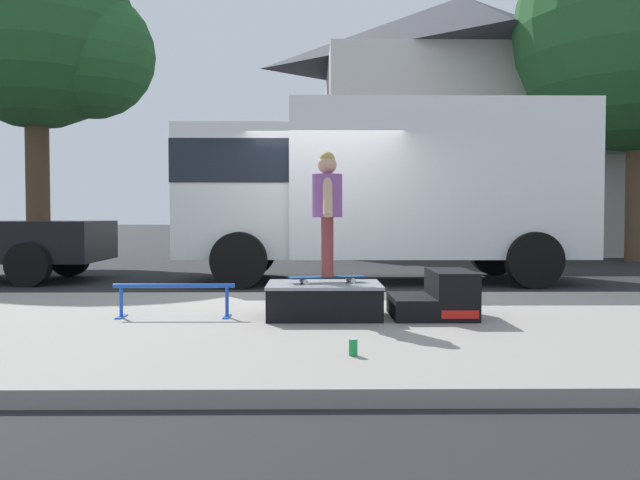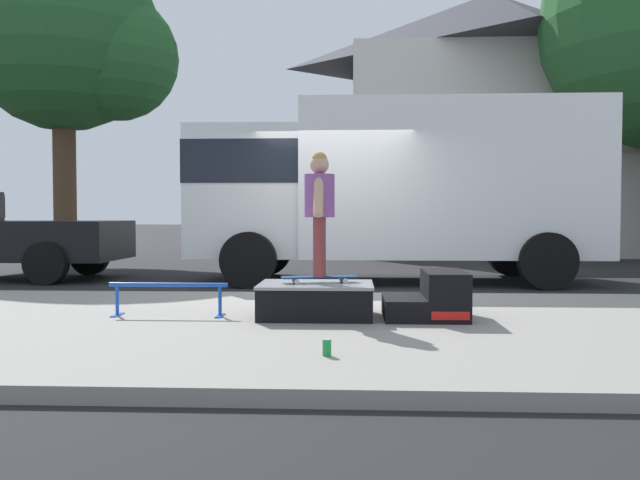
% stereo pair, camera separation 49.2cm
% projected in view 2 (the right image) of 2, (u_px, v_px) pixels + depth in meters
% --- Properties ---
extents(ground_plane, '(140.00, 140.00, 0.00)m').
position_uv_depth(ground_plane, '(332.00, 297.00, 9.47)').
color(ground_plane, black).
extents(sidewalk_slab, '(50.00, 5.00, 0.12)m').
position_uv_depth(sidewalk_slab, '(322.00, 328.00, 6.47)').
color(sidewalk_slab, gray).
rests_on(sidewalk_slab, ground).
extents(skate_box, '(1.16, 0.85, 0.35)m').
position_uv_depth(skate_box, '(316.00, 299.00, 6.79)').
color(skate_box, black).
rests_on(skate_box, sidewalk_slab).
extents(kicker_ramp, '(0.83, 0.85, 0.48)m').
position_uv_depth(kicker_ramp, '(432.00, 298.00, 6.73)').
color(kicker_ramp, black).
rests_on(kicker_ramp, sidewalk_slab).
extents(grind_rail, '(1.24, 0.28, 0.35)m').
position_uv_depth(grind_rail, '(168.00, 292.00, 6.86)').
color(grind_rail, blue).
rests_on(grind_rail, sidewalk_slab).
extents(skateboard, '(0.81, 0.37, 0.07)m').
position_uv_depth(skateboard, '(319.00, 277.00, 6.82)').
color(skateboard, navy).
rests_on(skateboard, skate_box).
extents(skater_kid, '(0.31, 0.66, 1.28)m').
position_uv_depth(skater_kid, '(319.00, 203.00, 6.79)').
color(skater_kid, brown).
rests_on(skater_kid, skateboard).
extents(soda_can, '(0.07, 0.07, 0.13)m').
position_uv_depth(soda_can, '(327.00, 348.00, 4.92)').
color(soda_can, '#198C3F').
rests_on(soda_can, sidewalk_slab).
extents(box_truck, '(6.91, 2.63, 3.05)m').
position_uv_depth(box_truck, '(391.00, 184.00, 11.55)').
color(box_truck, white).
rests_on(box_truck, ground).
extents(street_tree_neighbour, '(5.28, 4.80, 8.08)m').
position_uv_depth(street_tree_neighbour, '(74.00, 40.00, 16.49)').
color(street_tree_neighbour, brown).
rests_on(street_tree_neighbour, ground).
extents(house_behind, '(9.54, 8.23, 8.40)m').
position_uv_depth(house_behind, '(491.00, 121.00, 21.63)').
color(house_behind, silver).
rests_on(house_behind, ground).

